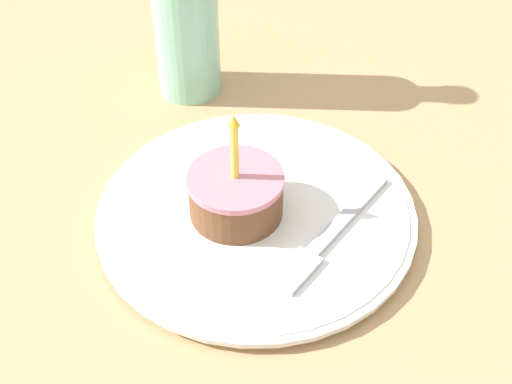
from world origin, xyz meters
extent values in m
cube|color=tan|center=(0.00, 0.00, -0.02)|extent=(2.40, 2.40, 0.04)
cylinder|color=white|center=(0.02, -0.02, 0.01)|extent=(0.27, 0.27, 0.01)
cylinder|color=white|center=(0.02, -0.02, 0.01)|extent=(0.28, 0.28, 0.01)
cylinder|color=brown|center=(0.01, -0.01, 0.03)|extent=(0.08, 0.08, 0.04)
cylinder|color=#D17A8C|center=(0.01, -0.01, 0.05)|extent=(0.08, 0.08, 0.01)
cylinder|color=#EAD84C|center=(0.01, -0.01, 0.08)|extent=(0.01, 0.01, 0.05)
cone|color=yellow|center=(0.01, -0.01, 0.11)|extent=(0.01, 0.01, 0.01)
cube|color=#B2B2B7|center=(0.07, -0.09, 0.02)|extent=(0.12, 0.01, 0.00)
cube|color=#B2B2B7|center=(-0.01, -0.09, 0.02)|extent=(0.05, 0.02, 0.00)
cylinder|color=#8CD1B2|center=(0.14, 0.16, 0.09)|extent=(0.07, 0.07, 0.18)
camera|label=1|loc=(-0.33, -0.29, 0.45)|focal=50.00mm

